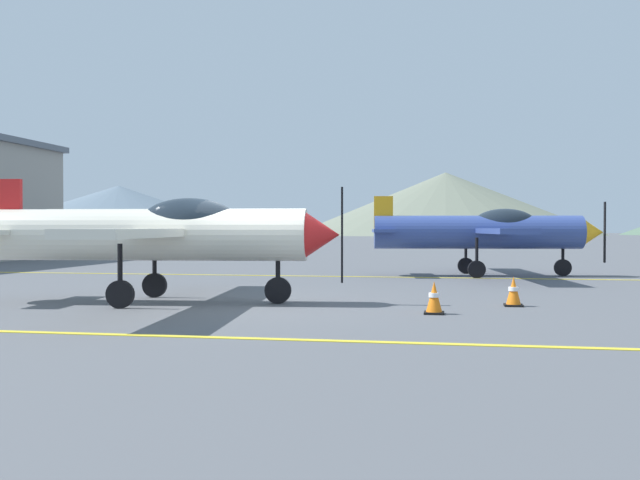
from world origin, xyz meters
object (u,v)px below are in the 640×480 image
airplane_near (161,233)px  traffic_cone_side (434,298)px  airplane_mid (486,231)px  traffic_cone_front (513,292)px

airplane_near → traffic_cone_side: (5.59, -0.93, -1.16)m
airplane_near → traffic_cone_side: bearing=-9.5°
airplane_near → airplane_mid: bearing=53.2°
airplane_near → airplane_mid: same height
airplane_mid → traffic_cone_side: 10.57m
airplane_near → traffic_cone_front: bearing=4.9°
traffic_cone_front → traffic_cone_side: 2.17m
airplane_mid → traffic_cone_front: size_ratio=14.59×
airplane_mid → traffic_cone_side: airplane_mid is taller
airplane_near → traffic_cone_front: (7.11, 0.61, -1.16)m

